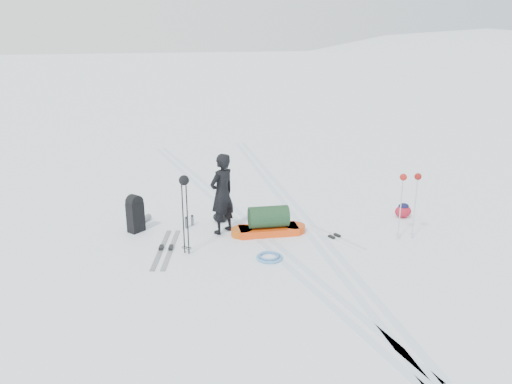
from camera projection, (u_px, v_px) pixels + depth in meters
ground at (262, 238)px, 10.21m from camera, size 200.00×200.00×0.00m
snow_hill_backdrop at (378, 334)px, 126.62m from camera, size 359.50×192.00×162.45m
ski_tracks at (274, 220)px, 11.19m from camera, size 3.38×17.97×0.01m
skier at (222, 194)px, 10.25m from camera, size 0.74×0.65×1.70m
pulk_sled at (268, 223)px, 10.35m from camera, size 1.62×0.70×0.60m
expedition_rucksack at (136, 214)px, 10.49m from camera, size 0.60×0.87×0.81m
ski_poles_black at (184, 190)px, 9.11m from camera, size 0.19×0.19×1.54m
ski_poles_silver at (410, 184)px, 9.81m from camera, size 0.44×0.20×1.38m
touring_skis_grey at (166, 249)px, 9.66m from camera, size 0.88×1.86×0.07m
touring_skis_white at (334, 237)px, 10.21m from camera, size 0.66×1.59×0.06m
rope_coil at (269, 257)px, 9.27m from camera, size 0.66×0.66×0.06m
small_daypack at (403, 211)px, 11.30m from camera, size 0.49×0.46×0.34m
thermos_pair at (189, 221)px, 10.77m from camera, size 0.22×0.19×0.25m
stuff_sack at (221, 217)px, 11.06m from camera, size 0.45×0.40×0.23m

